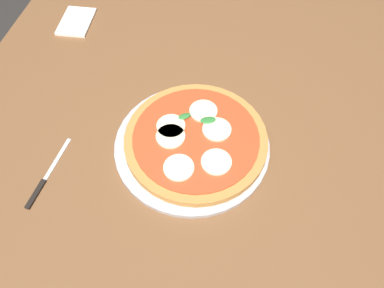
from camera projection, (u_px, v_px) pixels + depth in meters
ground_plane at (177, 260)px, 1.44m from camera, size 6.00×6.00×0.00m
dining_table at (168, 182)px, 0.89m from camera, size 1.59×1.13×0.74m
serving_tray at (192, 145)px, 0.84m from camera, size 0.36×0.36×0.01m
pizza at (196, 139)px, 0.83m from camera, size 0.33×0.33×0.03m
napkin at (76, 21)px, 1.09m from camera, size 0.14×0.10×0.01m
knife at (44, 181)px, 0.80m from camera, size 0.19×0.03×0.01m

